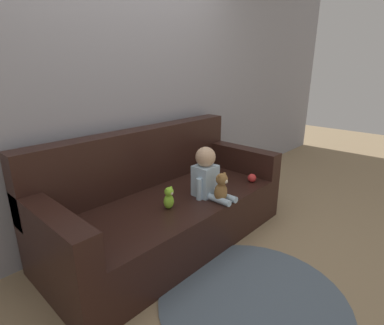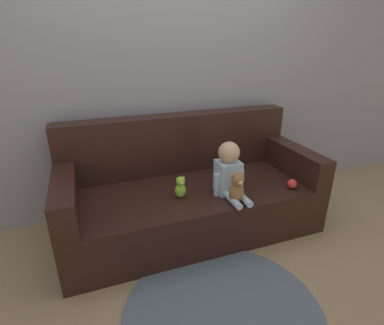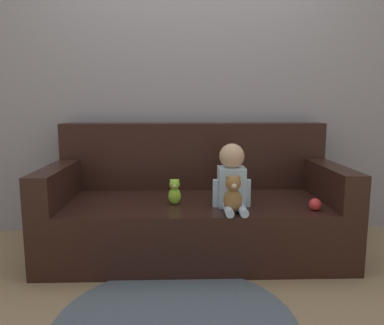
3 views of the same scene
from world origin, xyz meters
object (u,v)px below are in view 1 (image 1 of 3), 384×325
Objects in this scene: teddy_bear_brown at (221,188)px; couch at (165,205)px; plush_toy_side at (169,198)px; toy_ball at (252,178)px; person_baby at (207,175)px.

couch is at bearing 117.35° from teddy_bear_brown.
teddy_bear_brown reaches higher than plush_toy_side.
plush_toy_side is 0.93m from toy_ball.
couch is at bearing 56.25° from plush_toy_side.
teddy_bear_brown reaches higher than toy_ball.
person_baby reaches higher than toy_ball.
couch is at bearing 153.18° from toy_ball.
plush_toy_side is at bearing 171.89° from person_baby.
couch reaches higher than person_baby.
person_baby is 0.56m from toy_ball.
person_baby is at bearing -8.11° from plush_toy_side.
person_baby is 0.18m from teddy_bear_brown.
toy_ball is (0.54, 0.05, -0.08)m from teddy_bear_brown.
toy_ball is at bearing -26.82° from couch.
couch is 0.46m from person_baby.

